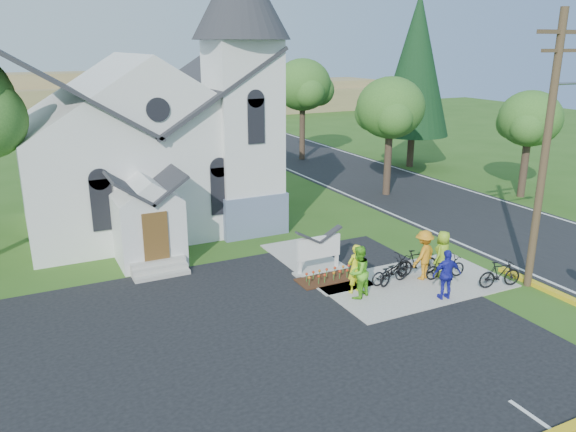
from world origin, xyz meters
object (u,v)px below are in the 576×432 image
bike_4 (445,267)px  church_sign (319,248)px  bike_0 (394,270)px  cyclist_4 (443,254)px  cyclist_0 (355,269)px  bike_2 (390,272)px  cyclist_2 (447,275)px  cyclist_1 (358,272)px  cyclist_3 (424,255)px  bike_1 (417,262)px  bike_3 (500,274)px  utility_pole (547,145)px

bike_4 → church_sign: bearing=62.1°
church_sign → bike_0: church_sign is taller
cyclist_4 → cyclist_0: bearing=-25.9°
bike_4 → bike_2: bearing=82.9°
cyclist_2 → cyclist_4: 2.09m
cyclist_1 → cyclist_3: 3.21m
cyclist_1 → bike_1: bearing=169.1°
bike_3 → utility_pole: bearing=-91.4°
church_sign → bike_0: 3.09m
cyclist_0 → bike_2: (1.64, 0.09, -0.48)m
church_sign → bike_3: size_ratio=1.27×
cyclist_2 → bike_3: bearing=-170.3°
bike_0 → cyclist_2: bearing=179.4°
bike_2 → cyclist_3: 1.53m
church_sign → cyclist_0: (0.19, -2.36, -0.05)m
church_sign → bike_3: 6.91m
bike_3 → cyclist_4: 2.21m
bike_1 → cyclist_1: bearing=110.0°
cyclist_0 → bike_2: bearing=173.8°
utility_pole → bike_1: size_ratio=5.53×
cyclist_4 → cyclist_2: bearing=30.4°
bike_0 → bike_3: size_ratio=1.11×
utility_pole → bike_1: 6.38m
cyclist_1 → cyclist_3: (3.20, 0.31, 0.01)m
cyclist_0 → bike_1: (3.06, 0.23, -0.38)m
church_sign → cyclist_3: (3.25, -2.48, 0.00)m
bike_0 → cyclist_1: bearing=83.4°
utility_pole → cyclist_0: 8.10m
bike_1 → bike_3: 3.07m
utility_pole → cyclist_3: 5.92m
bike_3 → bike_4: 2.01m
utility_pole → cyclist_4: (-2.48, 2.09, -4.43)m
cyclist_2 → bike_4: (1.25, 1.44, -0.47)m
church_sign → cyclist_4: 4.84m
utility_pole → cyclist_3: size_ratio=5.11×
cyclist_0 → bike_4: size_ratio=1.08×
bike_2 → cyclist_2: bearing=-157.0°
cyclist_1 → cyclist_2: (2.76, -1.48, -0.05)m
cyclist_0 → cyclist_3: cyclist_3 is taller
cyclist_2 → cyclist_4: (1.27, 1.66, 0.00)m
bike_2 → bike_4: size_ratio=0.98×
cyclist_0 → bike_0: (1.86, 0.11, -0.42)m
utility_pole → bike_3: (-1.25, 0.30, -4.83)m
utility_pole → bike_4: bearing=143.2°
cyclist_2 → bike_2: cyclist_2 is taller
church_sign → bike_2: bearing=-51.1°
cyclist_3 → bike_1: bearing=-109.7°
cyclist_0 → cyclist_2: size_ratio=1.00×
bike_0 → bike_2: size_ratio=1.13×
cyclist_2 → bike_2: size_ratio=1.09×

